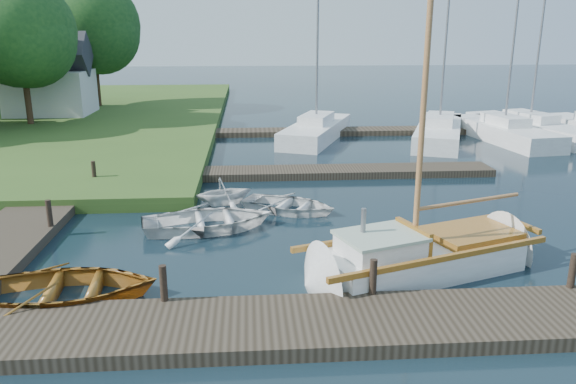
{
  "coord_description": "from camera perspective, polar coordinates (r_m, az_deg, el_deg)",
  "views": [
    {
      "loc": [
        -1.14,
        -16.01,
        5.86
      ],
      "look_at": [
        0.0,
        0.0,
        1.2
      ],
      "focal_mm": 35.0,
      "sensor_mm": 36.0,
      "label": 1
    }
  ],
  "objects": [
    {
      "name": "marina_boat_4",
      "position": [
        32.89,
        21.1,
        5.84
      ],
      "size": [
        3.23,
        8.23,
        9.89
      ],
      "rotation": [
        0.0,
        0.0,
        1.7
      ],
      "color": "silver",
      "rests_on": "ground"
    },
    {
      "name": "ground",
      "position": [
        17.09,
        0.0,
        -3.87
      ],
      "size": [
        160.0,
        160.0,
        0.0
      ],
      "primitive_type": "plane",
      "color": "black",
      "rests_on": "ground"
    },
    {
      "name": "tree_7",
      "position": [
        43.44,
        -19.29,
        15.78
      ],
      "size": [
        6.83,
        6.83,
        9.38
      ],
      "color": "#332114",
      "rests_on": "shore"
    },
    {
      "name": "dinghy",
      "position": [
        13.58,
        -21.97,
        -8.66
      ],
      "size": [
        4.33,
        3.24,
        0.85
      ],
      "primitive_type": "imported",
      "rotation": [
        0.0,
        0.0,
        1.64
      ],
      "color": "brown",
      "rests_on": "ground"
    },
    {
      "name": "house_c",
      "position": [
        40.26,
        -23.07,
        10.26
      ],
      "size": [
        5.25,
        4.0,
        5.28
      ],
      "color": "silver",
      "rests_on": "shore"
    },
    {
      "name": "near_dock",
      "position": [
        11.58,
        2.16,
        -13.36
      ],
      "size": [
        18.0,
        2.2,
        0.3
      ],
      "primitive_type": "cube",
      "color": "#2C241A",
      "rests_on": "ground"
    },
    {
      "name": "marina_boat_5",
      "position": [
        34.67,
        23.33,
        6.08
      ],
      "size": [
        4.47,
        8.89,
        10.2
      ],
      "rotation": [
        0.0,
        0.0,
        1.85
      ],
      "color": "silver",
      "rests_on": "ground"
    },
    {
      "name": "far_dock",
      "position": [
        23.44,
        3.76,
        2.05
      ],
      "size": [
        14.0,
        1.6,
        0.3
      ],
      "primitive_type": "cube",
      "color": "#2C241A",
      "rests_on": "ground"
    },
    {
      "name": "tender_c",
      "position": [
        18.69,
        0.09,
        -1.02
      ],
      "size": [
        3.88,
        3.49,
        0.66
      ],
      "primitive_type": "imported",
      "rotation": [
        0.0,
        0.0,
        1.09
      ],
      "color": "silver",
      "rests_on": "ground"
    },
    {
      "name": "left_dock",
      "position": [
        20.1,
        -23.84,
        -1.74
      ],
      "size": [
        2.2,
        18.0,
        0.3
      ],
      "primitive_type": "cube",
      "color": "#2C241A",
      "rests_on": "ground"
    },
    {
      "name": "mooring_post_5",
      "position": [
        22.42,
        -19.12,
        1.97
      ],
      "size": [
        0.16,
        0.16,
        0.8
      ],
      "primitive_type": "cylinder",
      "color": "black",
      "rests_on": "left_dock"
    },
    {
      "name": "tree_3",
      "position": [
        36.41,
        -25.63,
        14.59
      ],
      "size": [
        6.41,
        6.38,
        8.74
      ],
      "color": "#332114",
      "rests_on": "shore"
    },
    {
      "name": "pontoon",
      "position": [
        34.37,
        14.99,
        6.08
      ],
      "size": [
        30.0,
        1.6,
        0.3
      ],
      "primitive_type": "cube",
      "color": "#2C241A",
      "rests_on": "ground"
    },
    {
      "name": "tender_b",
      "position": [
        19.56,
        -6.55,
        0.25
      ],
      "size": [
        2.48,
        2.32,
        1.05
      ],
      "primitive_type": "imported",
      "rotation": [
        0.0,
        0.0,
        1.93
      ],
      "color": "silver",
      "rests_on": "ground"
    },
    {
      "name": "mooring_post_1",
      "position": [
        12.3,
        -12.54,
        -9.03
      ],
      "size": [
        0.16,
        0.16,
        0.8
      ],
      "primitive_type": "cylinder",
      "color": "black",
      "rests_on": "near_dock"
    },
    {
      "name": "tender_a",
      "position": [
        17.16,
        -8.11,
        -2.51
      ],
      "size": [
        4.38,
        3.49,
        0.81
      ],
      "primitive_type": "imported",
      "rotation": [
        0.0,
        0.0,
        1.76
      ],
      "color": "silver",
      "rests_on": "ground"
    },
    {
      "name": "marina_boat_1",
      "position": [
        31.21,
        2.89,
        6.41
      ],
      "size": [
        4.97,
        8.2,
        10.59
      ],
      "rotation": [
        0.0,
        0.0,
        1.19
      ],
      "color": "silver",
      "rests_on": "ground"
    },
    {
      "name": "sailboat",
      "position": [
        14.57,
        13.78,
        -6.55
      ],
      "size": [
        7.39,
        4.24,
        9.83
      ],
      "rotation": [
        0.0,
        0.0,
        0.34
      ],
      "color": "silver",
      "rests_on": "ground"
    },
    {
      "name": "mooring_post_2",
      "position": [
        12.44,
        8.65,
        -8.51
      ],
      "size": [
        0.16,
        0.16,
        0.8
      ],
      "primitive_type": "cylinder",
      "color": "black",
      "rests_on": "near_dock"
    },
    {
      "name": "mooring_post_3",
      "position": [
        14.1,
        26.94,
        -7.14
      ],
      "size": [
        0.16,
        0.16,
        0.8
      ],
      "primitive_type": "cylinder",
      "color": "black",
      "rests_on": "near_dock"
    },
    {
      "name": "marina_boat_3",
      "position": [
        32.04,
        15.1,
        6.12
      ],
      "size": [
        5.3,
        9.18,
        10.6
      ],
      "rotation": [
        0.0,
        0.0,
        1.2
      ],
      "color": "silver",
      "rests_on": "ground"
    },
    {
      "name": "mooring_post_4",
      "position": [
        17.82,
        -23.09,
        -1.99
      ],
      "size": [
        0.16,
        0.16,
        0.8
      ],
      "primitive_type": "cylinder",
      "color": "black",
      "rests_on": "left_dock"
    }
  ]
}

